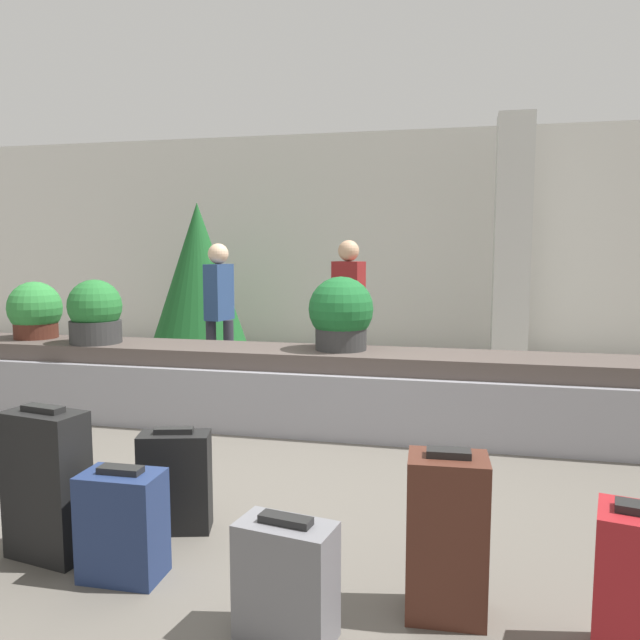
% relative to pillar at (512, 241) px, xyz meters
% --- Properties ---
extents(ground_plane, '(18.00, 18.00, 0.00)m').
position_rel_pillar_xyz_m(ground_plane, '(-1.76, -4.91, -1.60)').
color(ground_plane, '#59544C').
extents(back_wall, '(18.00, 0.06, 3.20)m').
position_rel_pillar_xyz_m(back_wall, '(-1.76, 0.79, -0.00)').
color(back_wall, silver).
rests_on(back_wall, ground_plane).
extents(carousel, '(8.02, 0.79, 0.67)m').
position_rel_pillar_xyz_m(carousel, '(-1.76, -3.42, -1.28)').
color(carousel, gray).
rests_on(carousel, ground_plane).
extents(pillar, '(0.45, 0.45, 3.20)m').
position_rel_pillar_xyz_m(pillar, '(0.00, 0.00, 0.00)').
color(pillar, silver).
rests_on(pillar, ground_plane).
extents(suitcase_0, '(0.41, 0.27, 0.56)m').
position_rel_pillar_xyz_m(suitcase_0, '(-2.08, -5.49, -1.33)').
color(suitcase_0, black).
rests_on(suitcase_0, ground_plane).
extents(suitcase_2, '(0.41, 0.26, 0.49)m').
position_rel_pillar_xyz_m(suitcase_2, '(-1.25, -6.26, -1.36)').
color(suitcase_2, slate).
rests_on(suitcase_2, ground_plane).
extents(suitcase_3, '(0.33, 0.26, 0.70)m').
position_rel_pillar_xyz_m(suitcase_3, '(-0.65, -5.97, -1.26)').
color(suitcase_3, '#472319').
rests_on(suitcase_3, ground_plane).
extents(suitcase_4, '(0.37, 0.24, 0.53)m').
position_rel_pillar_xyz_m(suitcase_4, '(-2.10, -6.00, -1.35)').
color(suitcase_4, navy).
rests_on(suitcase_4, ground_plane).
extents(suitcase_5, '(0.43, 0.28, 0.76)m').
position_rel_pillar_xyz_m(suitcase_5, '(-2.56, -5.90, -1.23)').
color(suitcase_5, black).
rests_on(suitcase_5, ground_plane).
extents(suitcase_6, '(0.30, 0.31, 0.60)m').
position_rel_pillar_xyz_m(suitcase_6, '(0.01, -6.12, -1.31)').
color(suitcase_6, maroon).
rests_on(suitcase_6, ground_plane).
extents(potted_plant_0, '(0.50, 0.50, 0.53)m').
position_rel_pillar_xyz_m(potted_plant_0, '(-4.54, -3.34, -0.68)').
color(potted_plant_0, '#4C2319').
rests_on(potted_plant_0, carousel).
extents(potted_plant_1, '(0.54, 0.54, 0.61)m').
position_rel_pillar_xyz_m(potted_plant_1, '(-1.59, -3.37, -0.64)').
color(potted_plant_1, '#2D2D2D').
rests_on(potted_plant_1, carousel).
extents(potted_plant_2, '(0.47, 0.47, 0.57)m').
position_rel_pillar_xyz_m(potted_plant_2, '(-3.81, -3.50, -0.67)').
color(potted_plant_2, '#2D2D2D').
rests_on(potted_plant_2, carousel).
extents(traveler_0, '(0.36, 0.28, 1.60)m').
position_rel_pillar_xyz_m(traveler_0, '(-1.79, -1.96, -0.66)').
color(traveler_0, '#282833').
rests_on(traveler_0, ground_plane).
extents(traveler_1, '(0.31, 0.35, 1.56)m').
position_rel_pillar_xyz_m(traveler_1, '(-3.14, -2.23, -0.68)').
color(traveler_1, '#282833').
rests_on(traveler_1, ground_plane).
extents(decorated_tree, '(1.31, 1.31, 2.12)m').
position_rel_pillar_xyz_m(decorated_tree, '(-4.10, -0.58, -0.45)').
color(decorated_tree, '#4C331E').
rests_on(decorated_tree, ground_plane).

